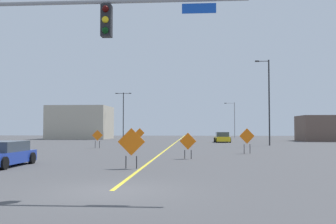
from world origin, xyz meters
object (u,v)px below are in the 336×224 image
(construction_sign_right_shoulder, at_px, (247,137))
(construction_sign_left_shoulder, at_px, (131,143))
(street_lamp_near_right, at_px, (234,118))
(construction_sign_median_far, at_px, (140,134))
(construction_sign_median_near, at_px, (97,136))
(car_blue_passing, at_px, (2,154))
(street_lamp_far_right, at_px, (268,99))
(street_lamp_far_left, at_px, (123,112))
(construction_sign_right_lane, at_px, (188,143))
(car_yellow_distant, at_px, (222,138))

(construction_sign_right_shoulder, bearing_deg, construction_sign_left_shoulder, -122.09)
(street_lamp_near_right, bearing_deg, construction_sign_median_far, -113.57)
(construction_sign_median_near, relative_size, car_blue_passing, 0.41)
(construction_sign_right_shoulder, bearing_deg, street_lamp_near_right, 85.33)
(construction_sign_left_shoulder, xyz_separation_m, construction_sign_median_far, (-3.62, 27.89, 0.04))
(street_lamp_far_right, relative_size, street_lamp_far_left, 1.16)
(street_lamp_far_right, relative_size, construction_sign_right_shoulder, 4.97)
(street_lamp_far_left, relative_size, construction_sign_right_lane, 5.00)
(street_lamp_near_right, distance_m, construction_sign_right_lane, 57.04)
(car_blue_passing, bearing_deg, street_lamp_far_left, 93.35)
(car_yellow_distant, bearing_deg, construction_sign_median_near, -129.38)
(street_lamp_near_right, height_order, street_lamp_far_right, street_lamp_far_right)
(street_lamp_far_right, bearing_deg, construction_sign_left_shoulder, -114.41)
(car_yellow_distant, bearing_deg, car_blue_passing, -111.87)
(street_lamp_near_right, bearing_deg, construction_sign_right_lane, -98.83)
(construction_sign_median_near, xyz_separation_m, car_yellow_distant, (13.75, 16.75, -0.50))
(construction_sign_right_lane, bearing_deg, street_lamp_far_left, 106.01)
(construction_sign_left_shoulder, bearing_deg, construction_sign_right_lane, 66.22)
(street_lamp_near_right, relative_size, construction_sign_left_shoulder, 3.70)
(street_lamp_near_right, distance_m, construction_sign_median_far, 37.83)
(construction_sign_left_shoulder, distance_m, car_blue_passing, 7.07)
(street_lamp_far_left, distance_m, construction_sign_right_shoulder, 42.39)
(construction_sign_right_shoulder, distance_m, construction_sign_median_near, 15.79)
(construction_sign_right_lane, relative_size, car_blue_passing, 0.38)
(street_lamp_far_right, height_order, construction_sign_right_shoulder, street_lamp_far_right)
(car_blue_passing, bearing_deg, street_lamp_near_right, 73.36)
(street_lamp_near_right, height_order, construction_sign_right_shoulder, street_lamp_near_right)
(street_lamp_far_right, xyz_separation_m, car_blue_passing, (-18.74, -25.22, -4.76))
(street_lamp_far_right, bearing_deg, car_yellow_distant, 115.05)
(construction_sign_median_near, bearing_deg, car_yellow_distant, 50.62)
(construction_sign_right_lane, bearing_deg, street_lamp_far_right, 65.39)
(construction_sign_right_lane, height_order, car_yellow_distant, construction_sign_right_lane)
(construction_sign_median_far, relative_size, construction_sign_median_near, 1.10)
(construction_sign_right_shoulder, height_order, construction_sign_median_far, construction_sign_median_far)
(street_lamp_far_left, distance_m, construction_sign_median_near, 31.59)
(street_lamp_far_right, height_order, construction_sign_right_lane, street_lamp_far_right)
(construction_sign_median_far, bearing_deg, street_lamp_near_right, 66.43)
(construction_sign_right_shoulder, distance_m, car_yellow_distant, 24.12)
(construction_sign_median_near, bearing_deg, car_blue_passing, -91.12)
(construction_sign_median_far, height_order, car_yellow_distant, construction_sign_median_far)
(street_lamp_near_right, distance_m, car_yellow_distant, 27.27)
(street_lamp_near_right, xyz_separation_m, construction_sign_median_far, (-15.08, -34.57, -2.88))
(construction_sign_right_shoulder, relative_size, car_yellow_distant, 0.46)
(construction_sign_median_far, bearing_deg, construction_sign_right_lane, -73.71)
(construction_sign_right_lane, xyz_separation_m, construction_sign_median_near, (-9.38, 12.85, 0.10))
(construction_sign_median_near, bearing_deg, construction_sign_right_lane, -53.87)
(street_lamp_far_left, relative_size, construction_sign_right_shoulder, 4.27)
(construction_sign_median_far, bearing_deg, car_blue_passing, -97.09)
(construction_sign_left_shoulder, distance_m, construction_sign_right_shoulder, 13.77)
(construction_sign_right_lane, xyz_separation_m, car_blue_passing, (-9.74, -5.55, -0.43))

